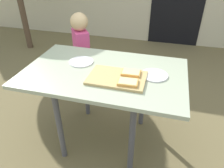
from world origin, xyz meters
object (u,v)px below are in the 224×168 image
Objects in this scene: pizza_slice_far_right at (131,73)px; child_left at (82,50)px; plate_white_right at (154,75)px; cutting_board at (117,78)px; plate_white_left at (81,62)px; pizza_slice_near_right at (128,82)px; dining_table at (105,79)px.

child_left is (-0.69, 0.67, -0.18)m from pizza_slice_far_right.
plate_white_right is at bearing -35.91° from child_left.
child_left is (-0.60, 0.74, -0.16)m from cutting_board.
child_left reaches higher than plate_white_left.
cutting_board is at bearing -142.90° from pizza_slice_far_right.
plate_white_left is at bearing 150.96° from pizza_slice_near_right.
plate_white_left and plate_white_right have the same top height.
cutting_board is 2.87× the size of pizza_slice_near_right.
pizza_slice_near_right is at bearing -131.08° from plate_white_right.
plate_white_right is at bearing 24.94° from cutting_board.
pizza_slice_near_right is 0.14m from pizza_slice_far_right.
dining_table is at bearing 144.31° from pizza_slice_near_right.
cutting_board is at bearing 144.20° from pizza_slice_near_right.
dining_table is 3.02× the size of cutting_board.
plate_white_right is at bearing 4.66° from dining_table.
pizza_slice_far_right is at bearing 92.05° from pizza_slice_near_right.
pizza_slice_far_right is (0.09, 0.07, 0.02)m from cutting_board.
pizza_slice_near_right is 1.01× the size of pizza_slice_far_right.
pizza_slice_near_right is 0.25m from plate_white_right.
pizza_slice_near_right is (0.09, -0.07, 0.02)m from cutting_board.
dining_table is 1.26× the size of child_left.
plate_white_left is at bearing 165.65° from pizza_slice_far_right.
pizza_slice_near_right is 0.15× the size of child_left.
child_left reaches higher than cutting_board.
cutting_board reaches higher than plate_white_left.
child_left is at bearing 130.48° from pizza_slice_near_right.
child_left reaches higher than dining_table.
child_left is (-0.69, 0.81, -0.18)m from pizza_slice_near_right.
dining_table is 8.68× the size of pizza_slice_near_right.
dining_table is at bearing -175.34° from plate_white_right.
plate_white_left is (-0.23, 0.09, 0.08)m from dining_table.
plate_white_left is 1.00× the size of plate_white_right.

